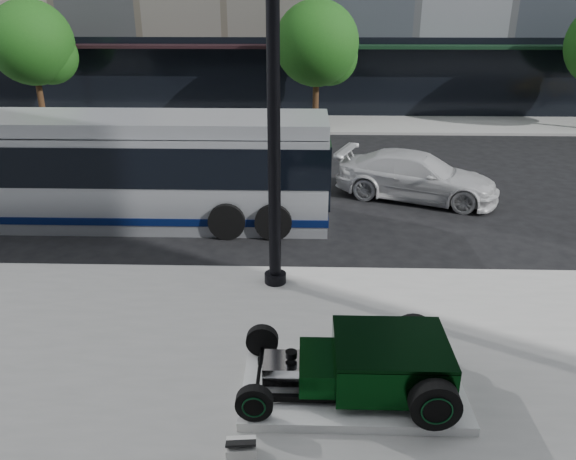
{
  "coord_description": "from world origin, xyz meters",
  "views": [
    {
      "loc": [
        0.48,
        -13.52,
        5.8
      ],
      "look_at": [
        0.15,
        -2.41,
        1.2
      ],
      "focal_mm": 35.0,
      "sensor_mm": 36.0,
      "label": 1
    }
  ],
  "objects_px": {
    "white_sedan": "(417,176)",
    "lamppost": "(274,99)",
    "transit_bus": "(109,168)",
    "hot_rod": "(376,363)"
  },
  "relations": [
    {
      "from": "white_sedan",
      "to": "lamppost",
      "type": "bearing_deg",
      "value": 166.87
    },
    {
      "from": "lamppost",
      "to": "white_sedan",
      "type": "xyz_separation_m",
      "value": [
        4.08,
        5.98,
        -3.33
      ]
    },
    {
      "from": "lamppost",
      "to": "white_sedan",
      "type": "height_order",
      "value": "lamppost"
    },
    {
      "from": "transit_bus",
      "to": "white_sedan",
      "type": "xyz_separation_m",
      "value": [
        8.85,
        2.05,
        -0.77
      ]
    },
    {
      "from": "transit_bus",
      "to": "hot_rod",
      "type": "bearing_deg",
      "value": -49.5
    },
    {
      "from": "transit_bus",
      "to": "white_sedan",
      "type": "distance_m",
      "value": 9.11
    },
    {
      "from": "transit_bus",
      "to": "white_sedan",
      "type": "relative_size",
      "value": 2.46
    },
    {
      "from": "hot_rod",
      "to": "transit_bus",
      "type": "height_order",
      "value": "transit_bus"
    },
    {
      "from": "lamppost",
      "to": "transit_bus",
      "type": "relative_size",
      "value": 0.7
    },
    {
      "from": "transit_bus",
      "to": "lamppost",
      "type": "bearing_deg",
      "value": -39.51
    }
  ]
}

